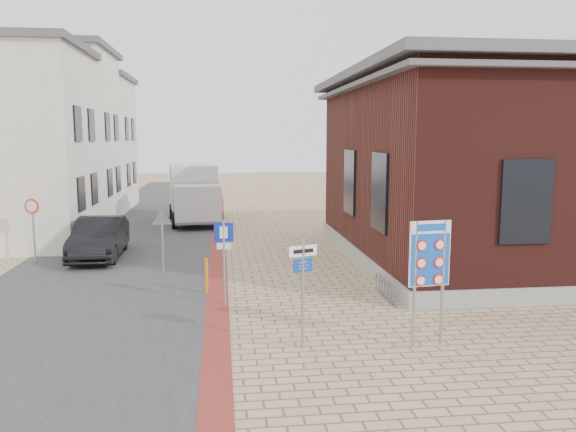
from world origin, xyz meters
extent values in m
plane|color=tan|center=(0.00, 0.00, 0.00)|extent=(120.00, 120.00, 0.00)
cube|color=#38383A|center=(-5.50, 15.00, 0.01)|extent=(7.00, 60.00, 0.02)
cube|color=maroon|center=(-2.00, 10.00, 0.01)|extent=(0.60, 40.00, 0.02)
cube|color=gray|center=(9.00, 7.00, 0.25)|extent=(12.15, 12.15, 0.50)
cube|color=#431815|center=(9.00, 7.00, 3.50)|extent=(12.00, 12.00, 6.00)
cube|color=#515156|center=(9.00, 7.00, 6.65)|extent=(13.00, 13.00, 0.30)
cube|color=#515156|center=(9.00, 7.00, 6.25)|extent=(12.70, 12.70, 0.15)
cube|color=black|center=(2.98, 4.00, 2.80)|extent=(0.12, 1.60, 2.40)
cube|color=black|center=(2.98, 8.00, 2.80)|extent=(0.12, 1.60, 2.40)
cube|color=black|center=(6.00, 0.98, 2.80)|extent=(1.40, 0.12, 2.20)
cube|color=black|center=(-7.48, 10.80, 2.20)|extent=(0.10, 1.10, 1.40)
cube|color=black|center=(-7.48, 13.20, 2.20)|extent=(0.10, 1.10, 1.40)
cube|color=black|center=(-7.48, 10.80, 5.00)|extent=(0.10, 1.10, 1.40)
cube|color=black|center=(-7.48, 13.20, 5.00)|extent=(0.10, 1.10, 1.40)
cube|color=beige|center=(-11.00, 18.00, 4.40)|extent=(7.00, 6.00, 8.80)
cube|color=#515156|center=(-11.00, 18.00, 8.95)|extent=(7.40, 6.40, 0.30)
cube|color=black|center=(-7.48, 16.80, 2.20)|extent=(0.10, 1.10, 1.40)
cube|color=black|center=(-7.48, 19.20, 2.20)|extent=(0.10, 1.10, 1.40)
cube|color=black|center=(-7.48, 16.80, 5.00)|extent=(0.10, 1.10, 1.40)
cube|color=black|center=(-7.48, 19.20, 5.00)|extent=(0.10, 1.10, 1.40)
cube|color=beige|center=(-11.00, 24.00, 4.00)|extent=(7.00, 6.00, 8.00)
cube|color=#515156|center=(-11.00, 24.00, 8.15)|extent=(7.40, 6.40, 0.30)
cube|color=black|center=(-7.48, 22.80, 2.20)|extent=(0.10, 1.10, 1.40)
cube|color=black|center=(-7.48, 25.20, 2.20)|extent=(0.10, 1.10, 1.40)
cube|color=black|center=(-7.48, 22.80, 5.00)|extent=(0.10, 1.10, 1.40)
cube|color=black|center=(-7.48, 25.20, 5.00)|extent=(0.10, 1.10, 1.40)
torus|color=slate|center=(2.65, 1.60, 0.28)|extent=(0.04, 0.60, 0.60)
torus|color=slate|center=(2.65, 1.90, 0.28)|extent=(0.04, 0.60, 0.60)
torus|color=slate|center=(2.65, 2.20, 0.28)|extent=(0.04, 0.60, 0.60)
torus|color=slate|center=(2.65, 2.50, 0.28)|extent=(0.04, 0.60, 0.60)
torus|color=slate|center=(2.65, 2.80, 0.28)|extent=(0.04, 0.60, 0.60)
cube|color=slate|center=(2.65, 2.20, 0.02)|extent=(0.08, 1.60, 0.04)
imported|color=black|center=(-6.38, 8.64, 0.75)|extent=(1.70, 4.60, 1.50)
cube|color=slate|center=(-3.24, 16.89, 0.47)|extent=(2.85, 5.91, 0.26)
cube|color=silver|center=(-3.02, 14.90, 1.32)|extent=(2.40, 2.03, 1.69)
cube|color=black|center=(-2.93, 14.12, 1.63)|extent=(2.00, 0.31, 0.84)
cube|color=silver|center=(-3.35, 17.84, 1.85)|extent=(2.74, 4.04, 2.32)
cylinder|color=black|center=(-4.15, 15.09, 0.42)|extent=(0.36, 0.87, 0.84)
cylinder|color=black|center=(-1.95, 15.34, 0.42)|extent=(0.36, 0.87, 0.84)
cylinder|color=black|center=(-4.54, 18.44, 0.42)|extent=(0.36, 0.87, 0.84)
cylinder|color=black|center=(-2.34, 18.70, 0.42)|extent=(0.36, 0.87, 0.84)
cylinder|color=gray|center=(2.17, -1.51, 1.36)|extent=(0.07, 0.07, 2.73)
cylinder|color=gray|center=(2.83, -1.42, 1.36)|extent=(0.07, 0.07, 2.73)
cube|color=white|center=(2.50, -1.46, 2.02)|extent=(0.93, 0.17, 1.40)
cube|color=blue|center=(2.50, -1.46, 2.02)|extent=(0.89, 0.17, 1.36)
cube|color=white|center=(2.50, -1.46, 2.59)|extent=(0.89, 0.17, 0.26)
cylinder|color=gray|center=(-0.17, -1.26, 1.18)|extent=(0.07, 0.07, 2.36)
cube|color=white|center=(-0.17, -1.26, 2.10)|extent=(0.62, 0.24, 0.23)
cube|color=#0F38B7|center=(-0.17, -1.26, 1.80)|extent=(0.42, 0.18, 0.29)
cylinder|color=gray|center=(-1.80, 2.00, 1.15)|extent=(0.07, 0.07, 2.31)
cube|color=#0D26A4|center=(-1.80, 2.00, 1.98)|extent=(0.51, 0.10, 0.51)
cube|color=white|center=(-1.80, 2.00, 1.62)|extent=(0.37, 0.08, 0.17)
cylinder|color=gray|center=(-3.80, 6.00, 1.04)|extent=(0.07, 0.07, 2.08)
cylinder|color=gray|center=(-8.50, 8.00, 1.16)|extent=(0.07, 0.07, 2.31)
cylinder|color=red|center=(-8.50, 8.00, 2.05)|extent=(0.54, 0.17, 0.55)
cylinder|color=orange|center=(-2.30, 3.19, 0.52)|extent=(0.10, 0.10, 1.04)
camera|label=1|loc=(-1.85, -12.62, 4.44)|focal=35.00mm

